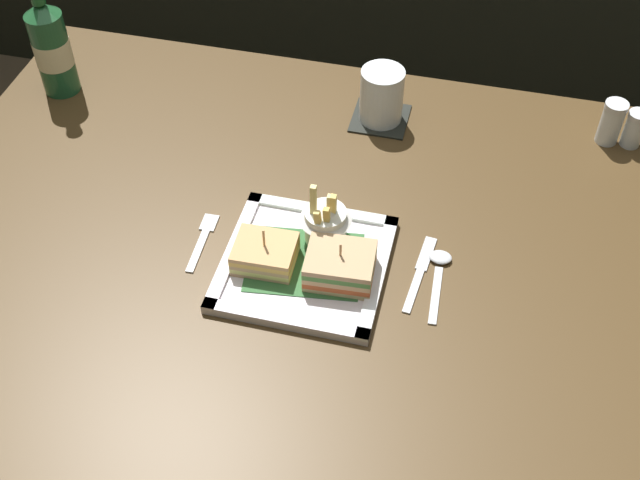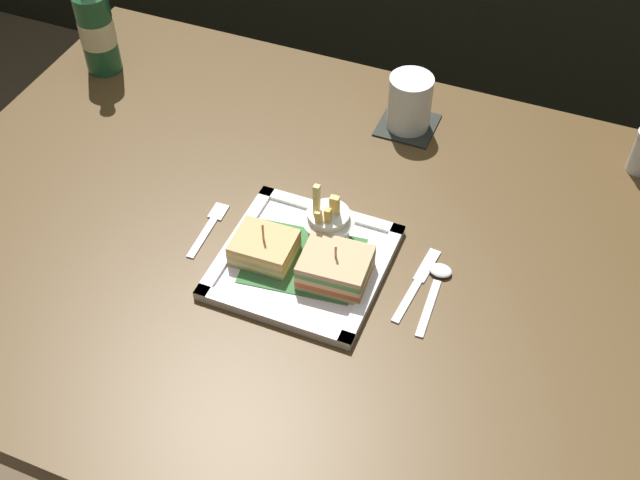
{
  "view_description": "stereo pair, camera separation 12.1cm",
  "coord_description": "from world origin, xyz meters",
  "px_view_note": "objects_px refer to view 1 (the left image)",
  "views": [
    {
      "loc": [
        0.18,
        -0.82,
        1.7
      ],
      "look_at": [
        -0.02,
        -0.02,
        0.81
      ],
      "focal_mm": 45.42,
      "sensor_mm": 36.0,
      "label": 1
    },
    {
      "loc": [
        0.29,
        -0.79,
        1.7
      ],
      "look_at": [
        -0.02,
        -0.02,
        0.81
      ],
      "focal_mm": 45.42,
      "sensor_mm": 36.0,
      "label": 2
    }
  ],
  "objects_px": {
    "dining_table": "(334,292)",
    "water_glass": "(381,99)",
    "sandwich_half_left": "(265,254)",
    "fork": "(203,238)",
    "beer_bottle": "(51,46)",
    "salt_shaker": "(611,125)",
    "pepper_shaker": "(634,131)",
    "sandwich_half_right": "(340,266)",
    "fries_cup": "(325,220)",
    "spoon": "(439,268)",
    "square_plate": "(305,264)",
    "knife": "(420,270)"
  },
  "relations": [
    {
      "from": "dining_table",
      "to": "water_glass",
      "type": "relative_size",
      "value": 13.95
    },
    {
      "from": "square_plate",
      "to": "water_glass",
      "type": "relative_size",
      "value": 2.45
    },
    {
      "from": "spoon",
      "to": "salt_shaker",
      "type": "relative_size",
      "value": 1.73
    },
    {
      "from": "sandwich_half_right",
      "to": "pepper_shaker",
      "type": "distance_m",
      "value": 0.6
    },
    {
      "from": "dining_table",
      "to": "fork",
      "type": "height_order",
      "value": "fork"
    },
    {
      "from": "beer_bottle",
      "to": "fork",
      "type": "bearing_deg",
      "value": -38.33
    },
    {
      "from": "fork",
      "to": "sandwich_half_right",
      "type": "bearing_deg",
      "value": -7.99
    },
    {
      "from": "sandwich_half_left",
      "to": "fork",
      "type": "height_order",
      "value": "sandwich_half_left"
    },
    {
      "from": "square_plate",
      "to": "spoon",
      "type": "relative_size",
      "value": 1.74
    },
    {
      "from": "knife",
      "to": "salt_shaker",
      "type": "xyz_separation_m",
      "value": [
        0.27,
        0.38,
        0.03
      ]
    },
    {
      "from": "beer_bottle",
      "to": "salt_shaker",
      "type": "bearing_deg",
      "value": 5.08
    },
    {
      "from": "square_plate",
      "to": "sandwich_half_left",
      "type": "height_order",
      "value": "sandwich_half_left"
    },
    {
      "from": "fork",
      "to": "salt_shaker",
      "type": "height_order",
      "value": "salt_shaker"
    },
    {
      "from": "sandwich_half_left",
      "to": "knife",
      "type": "distance_m",
      "value": 0.24
    },
    {
      "from": "water_glass",
      "to": "spoon",
      "type": "relative_size",
      "value": 0.71
    },
    {
      "from": "fork",
      "to": "spoon",
      "type": "relative_size",
      "value": 0.88
    },
    {
      "from": "sandwich_half_left",
      "to": "beer_bottle",
      "type": "bearing_deg",
      "value": 145.9
    },
    {
      "from": "fries_cup",
      "to": "water_glass",
      "type": "xyz_separation_m",
      "value": [
        0.03,
        0.32,
        -0.0
      ]
    },
    {
      "from": "square_plate",
      "to": "knife",
      "type": "bearing_deg",
      "value": 11.1
    },
    {
      "from": "sandwich_half_right",
      "to": "knife",
      "type": "height_order",
      "value": "sandwich_half_right"
    },
    {
      "from": "sandwich_half_left",
      "to": "salt_shaker",
      "type": "bearing_deg",
      "value": 40.48
    },
    {
      "from": "sandwich_half_right",
      "to": "spoon",
      "type": "bearing_deg",
      "value": 21.65
    },
    {
      "from": "spoon",
      "to": "sandwich_half_right",
      "type": "bearing_deg",
      "value": -158.35
    },
    {
      "from": "fork",
      "to": "knife",
      "type": "xyz_separation_m",
      "value": [
        0.34,
        0.02,
        0.0
      ]
    },
    {
      "from": "square_plate",
      "to": "sandwich_half_left",
      "type": "distance_m",
      "value": 0.06
    },
    {
      "from": "fork",
      "to": "knife",
      "type": "height_order",
      "value": "same"
    },
    {
      "from": "dining_table",
      "to": "salt_shaker",
      "type": "relative_size",
      "value": 17.11
    },
    {
      "from": "fork",
      "to": "pepper_shaker",
      "type": "bearing_deg",
      "value": 31.18
    },
    {
      "from": "square_plate",
      "to": "beer_bottle",
      "type": "bearing_deg",
      "value": 149.77
    },
    {
      "from": "dining_table",
      "to": "fork",
      "type": "xyz_separation_m",
      "value": [
        -0.21,
        -0.03,
        0.11
      ]
    },
    {
      "from": "spoon",
      "to": "salt_shaker",
      "type": "bearing_deg",
      "value": 56.67
    },
    {
      "from": "sandwich_half_right",
      "to": "sandwich_half_left",
      "type": "bearing_deg",
      "value": 180.0
    },
    {
      "from": "sandwich_half_right",
      "to": "square_plate",
      "type": "bearing_deg",
      "value": 166.73
    },
    {
      "from": "square_plate",
      "to": "fork",
      "type": "relative_size",
      "value": 1.97
    },
    {
      "from": "sandwich_half_left",
      "to": "fries_cup",
      "type": "bearing_deg",
      "value": 42.45
    },
    {
      "from": "square_plate",
      "to": "fries_cup",
      "type": "bearing_deg",
      "value": 71.64
    },
    {
      "from": "sandwich_half_right",
      "to": "water_glass",
      "type": "bearing_deg",
      "value": 91.98
    },
    {
      "from": "fries_cup",
      "to": "fork",
      "type": "height_order",
      "value": "fries_cup"
    },
    {
      "from": "square_plate",
      "to": "salt_shaker",
      "type": "height_order",
      "value": "salt_shaker"
    },
    {
      "from": "sandwich_half_left",
      "to": "knife",
      "type": "bearing_deg",
      "value": 11.65
    },
    {
      "from": "fork",
      "to": "beer_bottle",
      "type": "bearing_deg",
      "value": 141.67
    },
    {
      "from": "beer_bottle",
      "to": "fork",
      "type": "height_order",
      "value": "beer_bottle"
    },
    {
      "from": "fries_cup",
      "to": "sandwich_half_right",
      "type": "bearing_deg",
      "value": -60.8
    },
    {
      "from": "fries_cup",
      "to": "sandwich_half_left",
      "type": "bearing_deg",
      "value": -137.55
    },
    {
      "from": "beer_bottle",
      "to": "water_glass",
      "type": "distance_m",
      "value": 0.6
    },
    {
      "from": "water_glass",
      "to": "dining_table",
      "type": "bearing_deg",
      "value": -91.37
    },
    {
      "from": "square_plate",
      "to": "water_glass",
      "type": "xyz_separation_m",
      "value": [
        0.04,
        0.38,
        0.04
      ]
    },
    {
      "from": "fries_cup",
      "to": "spoon",
      "type": "distance_m",
      "value": 0.19
    },
    {
      "from": "salt_shaker",
      "to": "pepper_shaker",
      "type": "xyz_separation_m",
      "value": [
        0.04,
        0.0,
        -0.01
      ]
    },
    {
      "from": "dining_table",
      "to": "spoon",
      "type": "bearing_deg",
      "value": -1.58
    }
  ]
}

